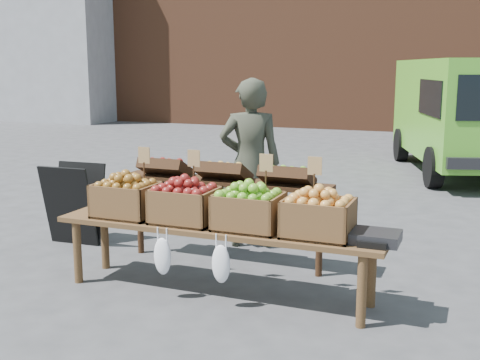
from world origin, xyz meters
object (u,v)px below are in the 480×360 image
at_px(vendor, 250,163).
at_px(display_bench, 217,260).
at_px(delivery_van, 469,117).
at_px(chalkboard_sign, 74,204).
at_px(crate_russet_pears, 185,205).
at_px(crate_green_apples, 318,218).
at_px(back_table, 224,209).
at_px(crate_red_apples, 249,211).
at_px(weighing_scale, 376,237).
at_px(crate_golden_apples, 127,200).

height_order(vendor, display_bench, vendor).
distance_m(delivery_van, chalkboard_sign, 7.01).
relative_size(vendor, display_bench, 0.63).
distance_m(delivery_van, display_bench, 6.96).
bearing_deg(chalkboard_sign, crate_russet_pears, -26.84).
bearing_deg(crate_green_apples, crate_russet_pears, 180.00).
xyz_separation_m(back_table, crate_red_apples, (0.52, -0.72, 0.19)).
xyz_separation_m(crate_green_apples, weighing_scale, (0.43, 0.00, -0.10)).
bearing_deg(crate_red_apples, display_bench, 180.00).
bearing_deg(crate_red_apples, crate_green_apples, 0.00).
distance_m(display_bench, weighing_scale, 1.29).
bearing_deg(delivery_van, crate_russet_pears, -123.56).
height_order(delivery_van, back_table, delivery_van).
relative_size(back_table, weighing_scale, 6.18).
xyz_separation_m(delivery_van, weighing_scale, (-0.43, -6.72, -0.35)).
height_order(back_table, weighing_scale, back_table).
relative_size(crate_russet_pears, crate_green_apples, 1.00).
relative_size(chalkboard_sign, display_bench, 0.31).
height_order(display_bench, crate_red_apples, crate_red_apples).
distance_m(chalkboard_sign, display_bench, 2.08).
distance_m(back_table, crate_golden_apples, 0.94).
relative_size(delivery_van, crate_green_apples, 8.61).
height_order(display_bench, crate_golden_apples, crate_golden_apples).
distance_m(chalkboard_sign, crate_red_apples, 2.36).
bearing_deg(weighing_scale, crate_golden_apples, 180.00).
distance_m(back_table, display_bench, 0.80).
height_order(delivery_van, crate_green_apples, delivery_van).
xyz_separation_m(chalkboard_sign, crate_green_apples, (2.77, -0.74, 0.29)).
bearing_deg(crate_golden_apples, delivery_van, 69.56).
bearing_deg(back_table, crate_golden_apples, -128.89).
relative_size(display_bench, weighing_scale, 7.94).
distance_m(delivery_van, weighing_scale, 6.74).
bearing_deg(display_bench, chalkboard_sign, 159.11).
bearing_deg(crate_russet_pears, crate_green_apples, 0.00).
relative_size(delivery_van, vendor, 2.53).
bearing_deg(crate_russet_pears, back_table, 87.55).
bearing_deg(crate_red_apples, vendor, 110.61).
distance_m(vendor, crate_russet_pears, 1.37).
bearing_deg(chalkboard_sign, vendor, 17.09).
xyz_separation_m(crate_russet_pears, weighing_scale, (1.52, 0.00, -0.10)).
bearing_deg(weighing_scale, delivery_van, 86.35).
bearing_deg(vendor, display_bench, 77.03).
bearing_deg(crate_russet_pears, delivery_van, 73.79).
bearing_deg(crate_red_apples, back_table, 125.79).
xyz_separation_m(delivery_van, vendor, (-1.91, -5.36, -0.11)).
bearing_deg(crate_red_apples, delivery_van, 78.20).
distance_m(crate_golden_apples, crate_red_apples, 1.10).
bearing_deg(crate_golden_apples, chalkboard_sign, 146.44).
relative_size(delivery_van, weighing_scale, 12.66).
distance_m(crate_russet_pears, crate_green_apples, 1.10).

